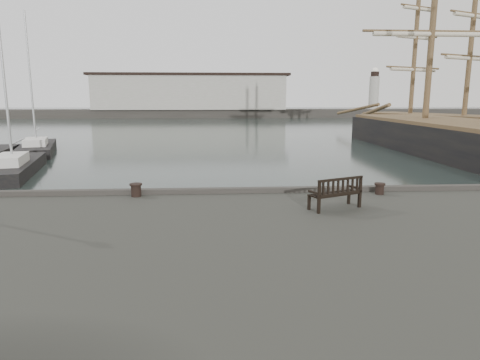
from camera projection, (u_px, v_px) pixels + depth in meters
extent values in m
plane|color=black|center=(278.00, 232.00, 16.08)|extent=(400.00, 400.00, 0.00)
cube|color=#383530|center=(223.00, 113.00, 106.02)|extent=(140.00, 8.00, 2.00)
cube|color=#B1ADA4|center=(190.00, 93.00, 104.58)|extent=(46.00, 9.00, 8.00)
cube|color=black|center=(190.00, 75.00, 103.76)|extent=(48.00, 9.50, 0.60)
cylinder|color=#B1ADA4|center=(374.00, 93.00, 107.37)|extent=(2.40, 2.40, 8.00)
sphere|color=silver|center=(375.00, 71.00, 106.34)|extent=(1.61, 1.61, 1.61)
cube|color=black|center=(335.00, 194.00, 13.26)|extent=(1.79, 1.22, 0.04)
cube|color=black|center=(340.00, 187.00, 12.99)|extent=(1.58, 0.75, 0.51)
cube|color=black|center=(334.00, 201.00, 13.30)|extent=(1.66, 1.10, 0.47)
cylinder|color=black|center=(136.00, 190.00, 14.94)|extent=(0.46, 0.46, 0.46)
cylinder|color=black|center=(380.00, 189.00, 15.28)|extent=(0.47, 0.47, 0.40)
cube|color=black|center=(16.00, 172.00, 28.15)|extent=(4.55, 10.36, 1.40)
cube|color=beige|center=(14.00, 157.00, 27.96)|extent=(2.32, 3.79, 0.60)
cylinder|color=#B2B5B7|center=(5.00, 67.00, 26.86)|extent=(0.16, 0.16, 12.09)
cube|color=black|center=(38.00, 152.00, 38.82)|extent=(5.60, 10.63, 1.40)
cube|color=beige|center=(37.00, 141.00, 38.63)|extent=(2.77, 3.97, 0.60)
cylinder|color=#B2B5B7|center=(31.00, 79.00, 37.60)|extent=(0.16, 0.16, 11.41)
cube|color=black|center=(462.00, 135.00, 52.54)|extent=(17.41, 29.13, 4.16)
cube|color=brown|center=(464.00, 117.00, 52.11)|extent=(16.89, 28.48, 0.30)
cylinder|color=brown|center=(473.00, 29.00, 50.16)|extent=(0.58, 0.58, 20.78)
cylinder|color=brown|center=(415.00, 47.00, 57.50)|extent=(0.58, 0.58, 18.28)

